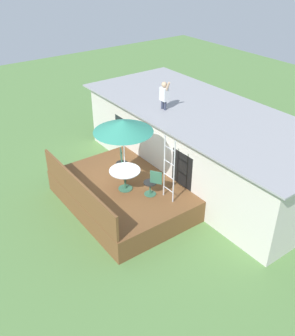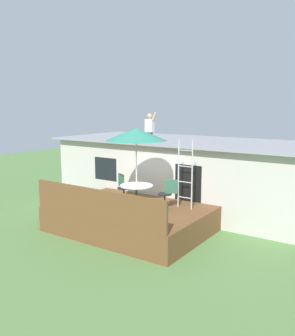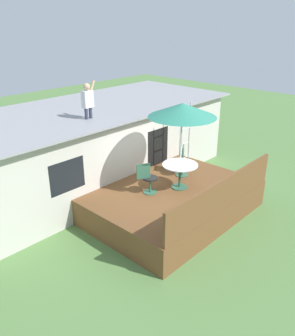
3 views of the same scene
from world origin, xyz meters
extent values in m
plane|color=#567F42|center=(0.00, 0.00, 0.00)|extent=(40.00, 40.00, 0.00)
cube|color=beige|center=(0.00, 3.60, 1.31)|extent=(10.00, 4.00, 2.61)
cube|color=#99999E|center=(0.00, 3.60, 2.64)|extent=(10.50, 4.50, 0.06)
cube|color=black|center=(-2.48, 1.61, 1.55)|extent=(1.10, 0.03, 0.90)
cube|color=black|center=(1.19, 1.61, 1.05)|extent=(1.00, 0.03, 2.00)
cube|color=brown|center=(0.00, 0.00, 0.40)|extent=(4.86, 3.55, 0.80)
cube|color=brown|center=(0.00, -1.73, 1.25)|extent=(4.76, 0.08, 0.90)
cylinder|color=#33664C|center=(0.25, -0.09, 0.82)|extent=(0.48, 0.48, 0.03)
cylinder|color=#33664C|center=(0.25, -0.09, 1.17)|extent=(0.07, 0.07, 0.71)
cylinder|color=silver|center=(0.25, -0.09, 1.53)|extent=(1.04, 1.04, 0.03)
cylinder|color=silver|center=(0.25, -0.09, 2.00)|extent=(0.04, 0.04, 2.40)
cone|color=#338C72|center=(0.25, -0.09, 3.15)|extent=(1.90, 1.90, 0.38)
cylinder|color=silver|center=(1.29, 0.74, 1.90)|extent=(0.04, 0.04, 2.20)
cylinder|color=silver|center=(1.77, 0.74, 1.90)|extent=(0.04, 0.04, 2.20)
cylinder|color=silver|center=(1.53, 0.74, 1.15)|extent=(0.48, 0.03, 0.03)
cylinder|color=silver|center=(1.53, 0.74, 1.65)|extent=(0.48, 0.03, 0.03)
cylinder|color=silver|center=(1.53, 0.74, 2.15)|extent=(0.48, 0.03, 0.03)
cylinder|color=silver|center=(1.53, 0.74, 2.65)|extent=(0.48, 0.03, 0.03)
cylinder|color=#33384C|center=(-1.05, 2.47, 2.84)|extent=(0.10, 0.10, 0.34)
cylinder|color=#33384C|center=(-0.89, 2.47, 2.84)|extent=(0.10, 0.10, 0.34)
cube|color=silver|center=(-0.97, 2.47, 3.26)|extent=(0.32, 0.20, 0.50)
sphere|color=tan|center=(-0.97, 2.47, 3.62)|extent=(0.20, 0.20, 0.20)
cylinder|color=tan|center=(-0.79, 2.47, 3.56)|extent=(0.26, 0.08, 0.44)
cylinder|color=#33664C|center=(-0.58, 0.33, 0.81)|extent=(0.40, 0.40, 0.02)
cylinder|color=#33664C|center=(-0.58, 0.33, 1.03)|extent=(0.06, 0.06, 0.44)
cylinder|color=black|center=(-0.58, 0.33, 1.26)|extent=(0.44, 0.44, 0.04)
cube|color=#33664C|center=(-0.76, 0.42, 1.50)|extent=(0.38, 0.21, 0.44)
cylinder|color=#33664C|center=(1.00, 0.40, 0.81)|extent=(0.40, 0.40, 0.02)
cylinder|color=#33664C|center=(1.00, 0.40, 1.03)|extent=(0.06, 0.06, 0.44)
cylinder|color=black|center=(1.00, 0.40, 1.26)|extent=(0.44, 0.44, 0.04)
cube|color=#33664C|center=(1.17, 0.51, 1.50)|extent=(0.36, 0.25, 0.44)
camera|label=1|loc=(9.34, -5.78, 8.08)|focal=40.55mm
camera|label=2|loc=(6.85, -9.20, 4.03)|focal=39.00mm
camera|label=3|loc=(-7.26, -5.81, 5.47)|focal=37.55mm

